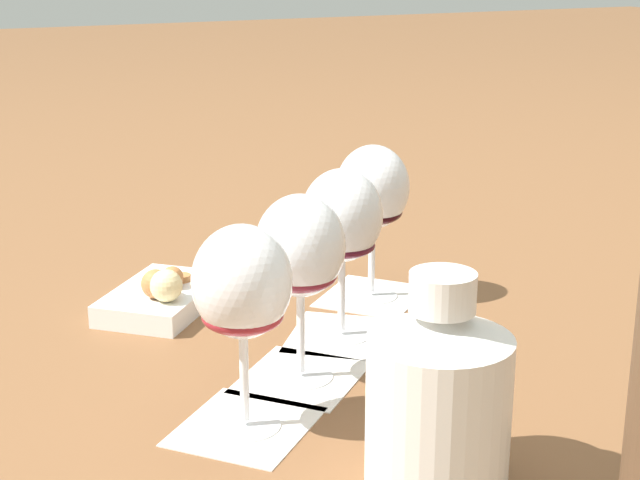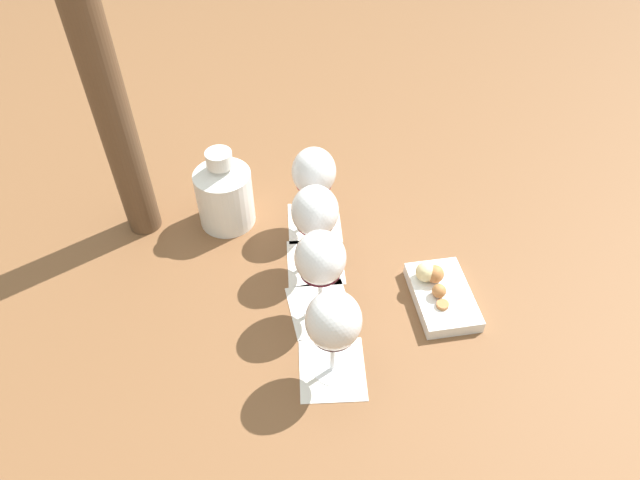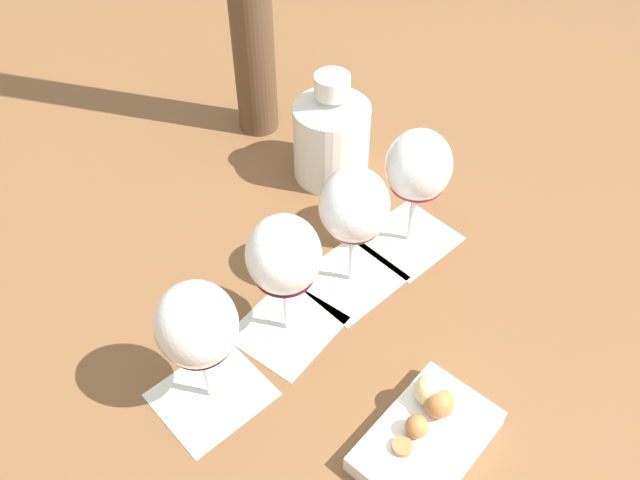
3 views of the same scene
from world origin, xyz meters
name	(u,v)px [view 3 (image 3 of 3)]	position (x,y,z in m)	size (l,w,h in m)	color
ground_plane	(324,306)	(0.00, 0.00, 0.00)	(8.00, 8.00, 0.00)	brown
tasting_card_0	(409,239)	(-0.11, 0.12, 0.00)	(0.16, 0.16, 0.00)	silver
tasting_card_1	(350,279)	(-0.04, 0.04, 0.00)	(0.16, 0.16, 0.00)	silver
tasting_card_2	(288,327)	(0.03, -0.04, 0.00)	(0.16, 0.15, 0.00)	silver
tasting_card_3	(212,394)	(0.12, -0.13, 0.00)	(0.16, 0.16, 0.00)	silver
wine_glass_0	(418,170)	(-0.11, 0.12, 0.12)	(0.08, 0.08, 0.18)	white
wine_glass_1	(354,210)	(-0.04, 0.04, 0.12)	(0.08, 0.08, 0.18)	white
wine_glass_2	(284,259)	(0.03, -0.04, 0.12)	(0.08, 0.08, 0.18)	white
wine_glass_3	(197,329)	(0.12, -0.13, 0.12)	(0.08, 0.08, 0.18)	white
ceramic_vase	(332,134)	(-0.25, 0.02, 0.07)	(0.11, 0.11, 0.17)	white
snack_dish	(427,433)	(0.18, 0.10, 0.02)	(0.18, 0.18, 0.06)	white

